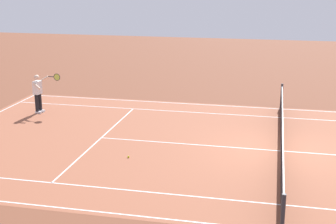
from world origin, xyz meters
name	(u,v)px	position (x,y,z in m)	size (l,w,h in m)	color
ground_plane	(281,151)	(0.00, 0.00, 0.00)	(60.00, 60.00, 0.00)	brown
court_slab	(281,151)	(0.00, 0.00, 0.00)	(24.20, 11.40, 0.00)	#935138
court_line_markings	(281,151)	(0.00, 0.00, 0.00)	(23.85, 11.05, 0.01)	white
tennis_net	(282,137)	(0.00, 0.00, 0.49)	(0.10, 11.70, 1.08)	#2D2D33
tennis_player_near	(38,91)	(10.17, -2.67, 0.93)	(1.12, 0.77, 1.70)	black
tennis_ball	(128,157)	(4.84, 1.72, 0.03)	(0.07, 0.07, 0.07)	#CCE01E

